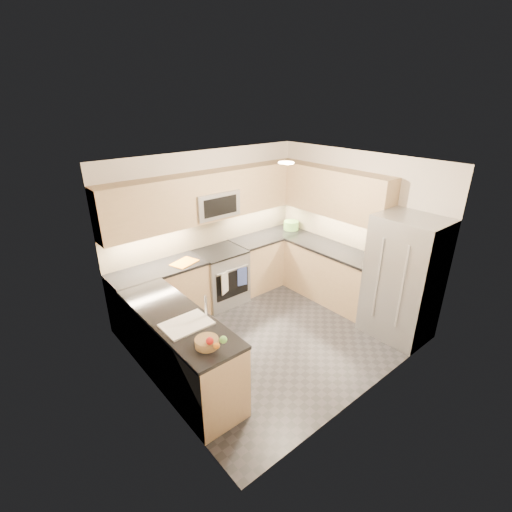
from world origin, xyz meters
name	(u,v)px	position (x,y,z in m)	size (l,w,h in m)	color
floor	(271,334)	(0.00, 0.00, 0.00)	(3.60, 3.20, 0.00)	#25262A
ceiling	(274,164)	(0.00, 0.00, 2.50)	(3.60, 3.20, 0.02)	beige
wall_back	(208,227)	(0.00, 1.60, 1.25)	(3.60, 0.02, 2.50)	beige
wall_front	(375,304)	(0.00, -1.60, 1.25)	(3.60, 0.02, 2.50)	beige
wall_left	(148,301)	(-1.80, 0.00, 1.25)	(0.02, 3.20, 2.50)	beige
wall_right	(354,229)	(1.80, 0.00, 1.25)	(0.02, 3.20, 2.50)	beige
base_cab_back_left	(161,297)	(-1.09, 1.30, 0.45)	(1.42, 0.60, 0.90)	tan
base_cab_back_right	(268,260)	(1.09, 1.30, 0.45)	(1.42, 0.60, 0.90)	tan
base_cab_right	(331,275)	(1.50, 0.15, 0.45)	(0.60, 1.70, 0.90)	tan
base_cab_peninsula	(179,350)	(-1.50, 0.00, 0.45)	(0.60, 2.00, 0.90)	tan
countertop_back_left	(157,270)	(-1.09, 1.30, 0.92)	(1.42, 0.63, 0.04)	black
countertop_back_right	(269,236)	(1.09, 1.30, 0.92)	(1.42, 0.63, 0.04)	black
countertop_right	(333,249)	(1.50, 0.15, 0.92)	(0.63, 1.70, 0.04)	black
countertop_peninsula	(176,317)	(-1.50, 0.00, 0.92)	(0.63, 2.00, 0.04)	black
upper_cab_back	(212,195)	(0.00, 1.43, 1.83)	(3.60, 0.35, 0.75)	tan
upper_cab_right	(337,193)	(1.62, 0.28, 1.83)	(0.35, 1.95, 0.75)	tan
backsplash_back	(208,231)	(0.00, 1.60, 1.20)	(3.60, 0.01, 0.51)	#BFAF8A
backsplash_right	(332,225)	(1.80, 0.45, 1.20)	(0.01, 2.30, 0.51)	#BFAF8A
gas_range	(221,277)	(0.00, 1.28, 0.46)	(0.76, 0.65, 0.91)	#96999D
range_cooktop	(220,252)	(0.00, 1.28, 0.92)	(0.76, 0.65, 0.03)	black
oven_door_glass	(233,284)	(0.00, 0.95, 0.45)	(0.62, 0.02, 0.45)	black
oven_handle	(233,270)	(0.00, 0.93, 0.72)	(0.02, 0.02, 0.60)	#B2B5BA
microwave	(213,204)	(0.00, 1.40, 1.70)	(0.76, 0.40, 0.40)	gray
microwave_door	(221,206)	(0.00, 1.20, 1.70)	(0.60, 0.01, 0.28)	black
refrigerator	(403,279)	(1.45, -1.15, 0.90)	(0.70, 0.90, 1.80)	gray
fridge_handle_left	(402,288)	(1.08, -1.33, 0.95)	(0.02, 0.02, 1.20)	#B2B5BA
fridge_handle_right	(378,279)	(1.08, -0.97, 0.95)	(0.02, 0.02, 1.20)	#B2B5BA
sink_basin	(187,329)	(-1.50, -0.25, 0.88)	(0.52, 0.38, 0.16)	white
faucet	(206,306)	(-1.24, -0.25, 1.08)	(0.03, 0.03, 0.28)	silver
utensil_bowl	(291,225)	(1.62, 1.27, 1.02)	(0.28, 0.28, 0.16)	#65A546
cutting_board	(184,263)	(-0.69, 1.21, 0.95)	(0.38, 0.27, 0.01)	orange
fruit_basket	(207,342)	(-1.53, -0.71, 0.98)	(0.24, 0.24, 0.09)	olive
fruit_apple	(210,341)	(-1.55, -0.79, 1.05)	(0.08, 0.08, 0.08)	#AC1613
fruit_pear	(223,340)	(-1.43, -0.86, 1.05)	(0.08, 0.08, 0.08)	#60B14B
dish_towel_check	(225,283)	(-0.18, 0.91, 0.55)	(0.19, 0.02, 0.36)	silver
dish_towel_blue	(242,277)	(0.17, 0.91, 0.55)	(0.17, 0.01, 0.32)	navy
fruit_orange	(217,346)	(-1.54, -0.90, 1.05)	(0.06, 0.06, 0.06)	#CA6C16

